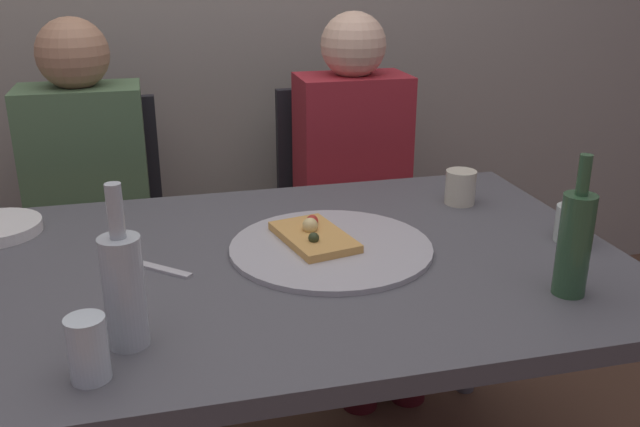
# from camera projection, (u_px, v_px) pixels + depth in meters

# --- Properties ---
(dining_table) EXTENTS (1.54, 0.95, 0.72)m
(dining_table) POSITION_uv_depth(u_px,v_px,m) (267.00, 291.00, 1.49)
(dining_table) COLOR #4C4C51
(dining_table) RESTS_ON ground_plane
(pizza_tray) EXTENTS (0.45, 0.45, 0.01)m
(pizza_tray) POSITION_uv_depth(u_px,v_px,m) (331.00, 248.00, 1.52)
(pizza_tray) COLOR #ADADB2
(pizza_tray) RESTS_ON dining_table
(pizza_slice_last) EXTENTS (0.17, 0.24, 0.05)m
(pizza_slice_last) POSITION_uv_depth(u_px,v_px,m) (314.00, 235.00, 1.54)
(pizza_slice_last) COLOR tan
(pizza_slice_last) RESTS_ON pizza_tray
(wine_bottle) EXTENTS (0.07, 0.07, 0.28)m
(wine_bottle) POSITION_uv_depth(u_px,v_px,m) (124.00, 287.00, 1.12)
(wine_bottle) COLOR #B2BCC1
(wine_bottle) RESTS_ON dining_table
(beer_bottle) EXTENTS (0.06, 0.06, 0.28)m
(beer_bottle) POSITION_uv_depth(u_px,v_px,m) (575.00, 242.00, 1.29)
(beer_bottle) COLOR #2D5133
(beer_bottle) RESTS_ON dining_table
(tumbler_near) EXTENTS (0.06, 0.06, 0.11)m
(tumbler_near) POSITION_uv_depth(u_px,v_px,m) (88.00, 349.00, 1.04)
(tumbler_near) COLOR silver
(tumbler_near) RESTS_ON dining_table
(tumbler_far) EXTENTS (0.08, 0.08, 0.09)m
(tumbler_far) POSITION_uv_depth(u_px,v_px,m) (460.00, 187.00, 1.79)
(tumbler_far) COLOR beige
(tumbler_far) RESTS_ON dining_table
(wine_glass) EXTENTS (0.08, 0.08, 0.08)m
(wine_glass) POSITION_uv_depth(u_px,v_px,m) (572.00, 224.00, 1.56)
(wine_glass) COLOR #B7C6BC
(wine_glass) RESTS_ON dining_table
(table_knife) EXTENTS (0.18, 0.16, 0.01)m
(table_knife) POSITION_uv_depth(u_px,v_px,m) (148.00, 266.00, 1.44)
(table_knife) COLOR #B7B7BC
(table_knife) RESTS_ON dining_table
(chair_left) EXTENTS (0.44, 0.44, 0.90)m
(chair_left) POSITION_uv_depth(u_px,v_px,m) (95.00, 224.00, 2.24)
(chair_left) COLOR black
(chair_left) RESTS_ON ground_plane
(chair_right) EXTENTS (0.44, 0.44, 0.90)m
(chair_right) POSITION_uv_depth(u_px,v_px,m) (346.00, 202.00, 2.43)
(chair_right) COLOR black
(chair_right) RESTS_ON ground_plane
(guest_in_sweater) EXTENTS (0.36, 0.56, 1.17)m
(guest_in_sweater) POSITION_uv_depth(u_px,v_px,m) (88.00, 202.00, 2.06)
(guest_in_sweater) COLOR #4C6B47
(guest_in_sweater) RESTS_ON ground_plane
(guest_in_beanie) EXTENTS (0.36, 0.56, 1.17)m
(guest_in_beanie) POSITION_uv_depth(u_px,v_px,m) (359.00, 181.00, 2.25)
(guest_in_beanie) COLOR maroon
(guest_in_beanie) RESTS_ON ground_plane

